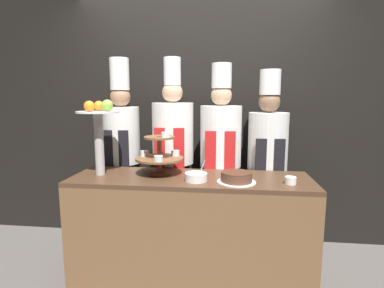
{
  "coord_description": "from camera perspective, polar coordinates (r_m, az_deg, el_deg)",
  "views": [
    {
      "loc": [
        0.28,
        -2.0,
        1.5
      ],
      "look_at": [
        0.0,
        0.39,
        1.13
      ],
      "focal_mm": 28.0,
      "sensor_mm": 36.0,
      "label": 1
    }
  ],
  "objects": [
    {
      "name": "chef_center_left",
      "position": [
        2.85,
        -3.64,
        -1.34
      ],
      "size": [
        0.39,
        0.39,
        1.87
      ],
      "color": "black",
      "rests_on": "ground_plane"
    },
    {
      "name": "chef_right",
      "position": [
        2.84,
        14.14,
        -2.5
      ],
      "size": [
        0.36,
        0.36,
        1.75
      ],
      "color": "black",
      "rests_on": "ground_plane"
    },
    {
      "name": "cake_round",
      "position": [
        2.26,
        8.48,
        -6.33
      ],
      "size": [
        0.29,
        0.29,
        0.08
      ],
      "color": "white",
      "rests_on": "buffet_counter"
    },
    {
      "name": "wall_back",
      "position": [
        3.15,
        1.58,
        6.87
      ],
      "size": [
        10.0,
        0.06,
        2.8
      ],
      "color": "black",
      "rests_on": "ground_plane"
    },
    {
      "name": "fruit_pedestal",
      "position": [
        2.51,
        -17.31,
        3.57
      ],
      "size": [
        0.33,
        0.33,
        0.61
      ],
      "color": "#B2ADA8",
      "rests_on": "buffet_counter"
    },
    {
      "name": "chef_left",
      "position": [
        2.98,
        -13.16,
        -0.88
      ],
      "size": [
        0.35,
        0.35,
        1.87
      ],
      "color": "black",
      "rests_on": "ground_plane"
    },
    {
      "name": "buffet_counter",
      "position": [
        2.54,
        -0.27,
        -15.95
      ],
      "size": [
        1.9,
        0.57,
        0.88
      ],
      "color": "brown",
      "rests_on": "ground_plane"
    },
    {
      "name": "chef_center_right",
      "position": [
        2.81,
        5.45,
        -1.74
      ],
      "size": [
        0.38,
        0.38,
        1.81
      ],
      "color": "black",
      "rests_on": "ground_plane"
    },
    {
      "name": "serving_bowl_near",
      "position": [
        2.27,
        0.77,
        -6.29
      ],
      "size": [
        0.17,
        0.17,
        0.16
      ],
      "color": "white",
      "rests_on": "buffet_counter"
    },
    {
      "name": "tiered_stand",
      "position": [
        2.45,
        -6.16,
        -2.0
      ],
      "size": [
        0.39,
        0.39,
        0.35
      ],
      "color": "brown",
      "rests_on": "buffet_counter"
    },
    {
      "name": "cup_white",
      "position": [
        2.31,
        18.25,
        -6.6
      ],
      "size": [
        0.08,
        0.08,
        0.05
      ],
      "color": "white",
      "rests_on": "buffet_counter"
    }
  ]
}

